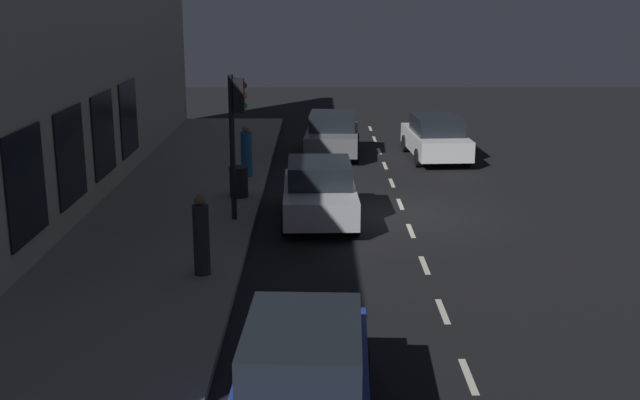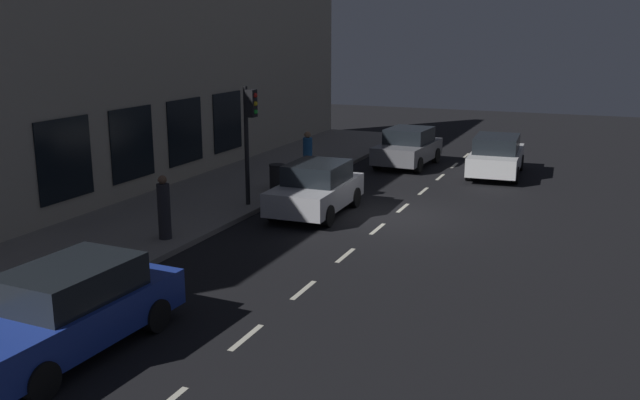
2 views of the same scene
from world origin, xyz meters
name	(u,v)px [view 2 (image 2 of 2)]	position (x,y,z in m)	size (l,w,h in m)	color
ground_plane	(394,216)	(0.00, 0.00, 0.00)	(60.00, 60.00, 0.00)	black
sidewalk	(218,195)	(6.25, 0.00, 0.07)	(4.50, 32.00, 0.15)	gray
building_facade	(148,65)	(8.80, 0.00, 4.38)	(0.65, 32.00, 8.78)	#B2A893
lane_centre_line	(403,208)	(0.00, -1.00, 0.00)	(0.12, 27.20, 0.01)	beige
traffic_light	(249,124)	(4.41, 1.00, 2.72)	(0.48, 0.32, 3.73)	black
parked_car_0	(68,310)	(2.56, 11.11, 0.79)	(1.99, 4.54, 1.58)	#1E389E
parked_car_1	(316,188)	(2.31, 0.67, 0.79)	(2.02, 4.00, 1.58)	#B7B7BC
parked_car_2	(496,156)	(-1.92, -7.35, 0.79)	(2.10, 4.47, 1.58)	silver
parked_car_3	(408,147)	(1.81, -7.96, 0.79)	(2.13, 4.01, 1.58)	slate
pedestrian_0	(164,209)	(4.76, 5.14, 0.95)	(0.42, 0.42, 1.71)	#232328
pedestrian_1	(308,155)	(4.63, -3.95, 0.93)	(0.49, 0.49, 1.67)	#1E5189
trash_bin	(277,177)	(4.62, -1.30, 0.59)	(0.56, 0.56, 0.88)	black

